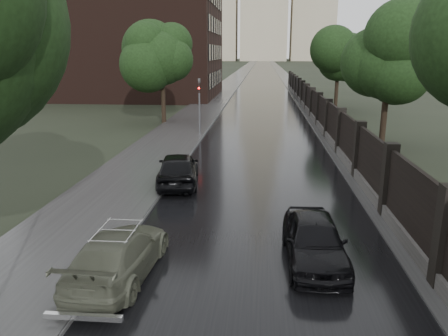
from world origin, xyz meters
TOP-DOWN VIEW (x-y plane):
  - road at (0.00, 190.00)m, footprint 8.00×420.00m
  - sidewalk_left at (-6.00, 190.00)m, footprint 4.00×420.00m
  - verge_right at (5.50, 190.00)m, footprint 3.00×420.00m
  - fence_right at (4.60, 32.01)m, footprint 0.45×75.72m
  - tree_left_far at (-8.00, 30.00)m, footprint 4.25×4.25m
  - tree_right_b at (7.50, 22.00)m, footprint 4.08×4.08m
  - tree_right_c at (7.50, 40.00)m, footprint 4.08×4.08m
  - traffic_light at (-4.30, 24.99)m, footprint 0.16×0.32m
  - brick_building at (-18.00, 52.00)m, footprint 24.00×18.00m
  - stalinist_tower at (0.00, 300.00)m, footprint 92.00×30.00m
  - volga_sedan at (-3.60, 4.87)m, footprint 2.01×4.46m
  - hatchback_left at (-3.60, 13.18)m, footprint 2.29×4.53m
  - car_right_near at (1.60, 6.11)m, footprint 1.73×4.05m

SIDE VIEW (x-z plane):
  - road at x=0.00m, z-range 0.00..0.02m
  - verge_right at x=5.50m, z-range 0.00..0.08m
  - sidewalk_left at x=-6.00m, z-range 0.00..0.16m
  - volga_sedan at x=-3.60m, z-range 0.00..1.27m
  - car_right_near at x=1.60m, z-range 0.00..1.37m
  - hatchback_left at x=-3.60m, z-range 0.00..1.48m
  - fence_right at x=4.60m, z-range -0.34..2.36m
  - traffic_light at x=-4.30m, z-range 0.40..4.40m
  - tree_right_b at x=7.50m, z-range 1.44..8.46m
  - tree_right_c at x=7.50m, z-range 1.44..8.46m
  - tree_left_far at x=-8.00m, z-range 1.55..8.94m
  - brick_building at x=-18.00m, z-range 0.00..20.00m
  - stalinist_tower at x=0.00m, z-range -41.12..117.88m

